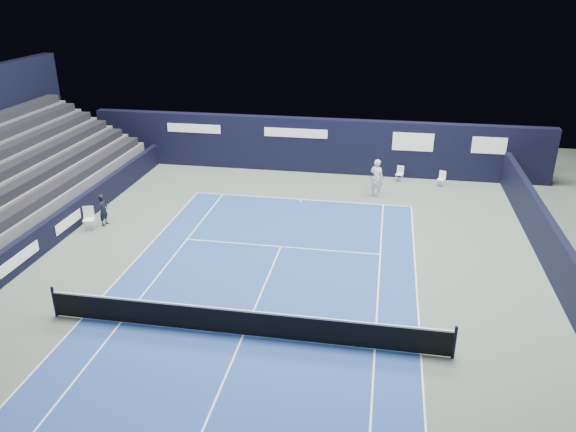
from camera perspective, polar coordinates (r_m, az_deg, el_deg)
name	(u,v)px	position (r m, az deg, el deg)	size (l,w,h in m)	color
ground	(257,302)	(19.75, -3.13, -8.72)	(48.00, 48.00, 0.00)	#505F55
court_surface	(243,335)	(18.13, -4.58, -11.99)	(10.97, 23.77, 0.01)	navy
enclosure_wall_right	(553,252)	(23.35, 25.33, -3.29)	(0.30, 22.00, 1.80)	black
folding_chair_back_a	(400,171)	(31.57, 11.33, 4.52)	(0.45, 0.47, 0.85)	white
folding_chair_back_b	(442,178)	(31.28, 15.35, 3.79)	(0.48, 0.47, 0.84)	white
line_judge_chair	(89,217)	(26.44, -19.59, -0.05)	(0.58, 0.57, 1.06)	white
line_judge	(103,210)	(26.61, -18.24, 0.61)	(0.54, 0.35, 1.47)	black
court_markings	(243,335)	(18.12, -4.58, -11.98)	(11.03, 23.83, 0.00)	white
tennis_net	(243,322)	(17.84, -4.63, -10.66)	(12.90, 0.10, 1.10)	black
back_sponsor_wall	(314,145)	(32.29, 2.64, 7.20)	(26.00, 0.63, 3.10)	black
side_barrier_left	(65,222)	(26.24, -21.74, -0.55)	(0.33, 22.00, 1.20)	black
tennis_player	(377,178)	(28.97, 8.99, 3.86)	(0.84, 0.97, 1.96)	silver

